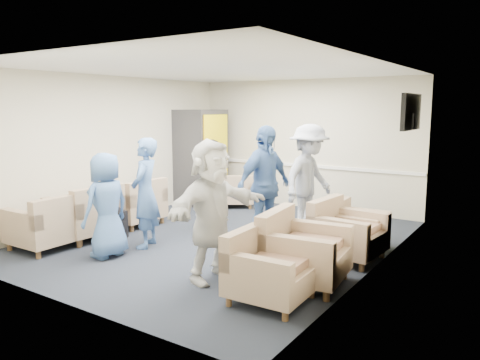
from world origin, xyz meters
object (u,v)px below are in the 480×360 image
Objects in this scene: armchair_left_mid at (87,216)px; armchair_left_far at (135,205)px; armchair_right_near at (267,272)px; armchair_right_midfar at (345,234)px; person_front_left at (107,205)px; person_front_right at (212,210)px; person_back_left at (209,185)px; armchair_right_far at (355,229)px; armchair_corner at (235,193)px; armchair_left_near at (47,226)px; armchair_right_midnear at (300,253)px; person_mid_right at (264,186)px; person_mid_left at (145,193)px; vending_machine at (201,157)px; person_back_right at (309,179)px.

armchair_left_far is (0.00, 1.07, -0.02)m from armchair_left_mid.
armchair_right_midfar reaches higher than armchair_right_near.
person_front_left is at bearing 35.79° from armchair_left_far.
person_back_left is at bearing 44.30° from person_front_right.
armchair_left_far reaches higher than armchair_right_midfar.
armchair_corner is at bearing 63.12° from armchair_right_far.
person_front_right reaches higher than person_back_left.
armchair_right_midfar is at bearing 113.37° from armchair_corner.
armchair_right_far is (3.86, 2.62, -0.05)m from armchair_left_near.
person_back_left is at bearing 53.37° from armchair_right_midnear.
person_mid_right is (-1.26, -0.60, 0.63)m from armchair_right_far.
armchair_corner is at bearing 164.60° from person_mid_left.
person_front_right is at bearing -50.25° from vending_machine.
armchair_right_midfar is 0.57× the size of person_mid_left.
armchair_corner is (-3.07, 3.94, -0.03)m from armchair_right_near.
armchair_right_near is 0.55× the size of person_back_left.
person_front_left is at bearing 155.56° from person_back_right.
person_mid_left is at bearing 64.62° from armchair_corner.
armchair_right_midnear is 1.21m from armchair_right_midfar.
armchair_corner is 2.92m from person_mid_right.
person_front_left is (1.01, -1.51, 0.39)m from armchair_left_far.
armchair_right_near is 0.47× the size of person_back_right.
armchair_left_far is 2.65m from person_mid_right.
armchair_left_far is 0.45× the size of vending_machine.
armchair_corner is 0.67× the size of person_back_left.
armchair_right_near is 0.57× the size of person_front_left.
armchair_right_near is 0.91× the size of armchair_right_midfar.
armchair_left_far is at bearing 64.46° from armchair_right_near.
armchair_right_midnear reaches higher than armchair_right_near.
vending_machine reaches higher than person_front_left.
armchair_left_near is 3.90m from armchair_right_midnear.
person_front_right is (2.79, -1.40, 0.52)m from armchair_left_far.
person_front_right is (0.22, -1.64, -0.05)m from person_mid_right.
person_mid_left is 1.36m from person_back_left.
armchair_left_mid is 1.17m from person_front_left.
armchair_left_far is at bearing -84.00° from vending_machine.
vending_machine reaches higher than person_front_right.
armchair_right_far is 0.42× the size of person_mid_right.
armchair_right_far is at bearing -19.06° from vending_machine.
armchair_corner is 0.56× the size of person_mid_right.
person_back_left reaches higher than armchair_right_midfar.
person_back_right reaches higher than armchair_right_far.
armchair_left_near is 3.74m from armchair_right_near.
person_mid_right reaches higher than armchair_left_near.
armchair_right_near is at bearing 167.27° from armchair_right_midnear.
person_back_right is at bearing 120.97° from armchair_corner.
person_front_right reaches higher than armchair_right_midfar.
vending_machine reaches higher than armchair_right_midfar.
person_mid_right reaches higher than armchair_left_mid.
person_front_right reaches higher than armchair_right_midnear.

